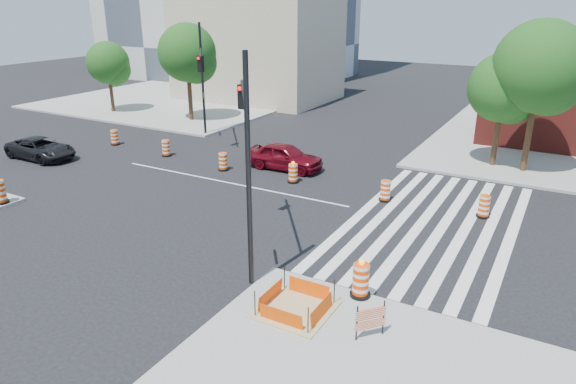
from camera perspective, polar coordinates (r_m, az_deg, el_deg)
name	(u,v)px	position (r m, az deg, el deg)	size (l,w,h in m)	color
ground	(228,183)	(27.62, -6.68, 1.04)	(120.00, 120.00, 0.00)	black
sidewalk_nw	(185,99)	(52.16, -11.34, 10.15)	(22.00, 22.00, 0.15)	gray
crosswalk_east	(433,223)	(23.33, 15.79, -3.38)	(6.75, 13.50, 0.01)	silver
lane_centerline	(228,183)	(27.62, -6.68, 1.05)	(14.00, 0.12, 0.01)	silver
excavation_pit	(295,308)	(16.28, 0.82, -12.76)	(2.20, 2.20, 0.90)	tan
beige_midrise	(258,46)	(51.17, -3.38, 15.87)	(14.00, 10.00, 10.00)	tan
red_coupe	(285,156)	(29.44, -0.38, 3.98)	(1.79, 4.45, 1.52)	#5E0813
dark_suv	(41,148)	(34.94, -25.78, 4.39)	(2.14, 4.64, 1.29)	black
signal_pole_se	(246,140)	(17.49, -4.68, 5.73)	(3.49, 4.79, 7.67)	black
signal_pole_nw	(202,72)	(35.40, -9.57, 13.02)	(3.66, 4.62, 7.62)	black
pit_drum	(361,281)	(16.88, 8.08, -9.78)	(0.67, 0.67, 1.32)	black
sw_corner_drum	(0,193)	(27.63, -29.37, -0.06)	(0.66, 0.66, 1.13)	black
barricade	(370,319)	(15.04, 9.14, -13.73)	(0.65, 0.74, 1.11)	#EE4305
tree_north_a	(109,65)	(46.72, -19.29, 13.15)	(3.53, 3.53, 5.99)	#382314
tree_north_b	(188,56)	(41.59, -11.03, 14.60)	(4.47, 4.47, 7.60)	#382314
tree_north_c	(504,92)	(31.39, 22.84, 10.23)	(3.84, 3.84, 6.53)	#382314
tree_north_d	(540,72)	(30.83, 26.23, 11.88)	(4.90, 4.90, 8.34)	#382314
median_drum_0	(115,138)	(36.52, -18.70, 5.72)	(0.60, 0.60, 1.02)	black
median_drum_1	(166,149)	(32.95, -13.39, 4.72)	(0.60, 0.60, 1.02)	black
median_drum_2	(223,162)	(29.55, -7.22, 3.31)	(0.60, 0.60, 1.02)	black
median_drum_3	(293,174)	(27.32, 0.57, 2.05)	(0.60, 0.60, 1.18)	black
median_drum_4	(385,191)	(25.24, 10.76, 0.06)	(0.60, 0.60, 1.02)	black
median_drum_5	(484,207)	(24.56, 20.94, -1.58)	(0.60, 0.60, 1.02)	black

